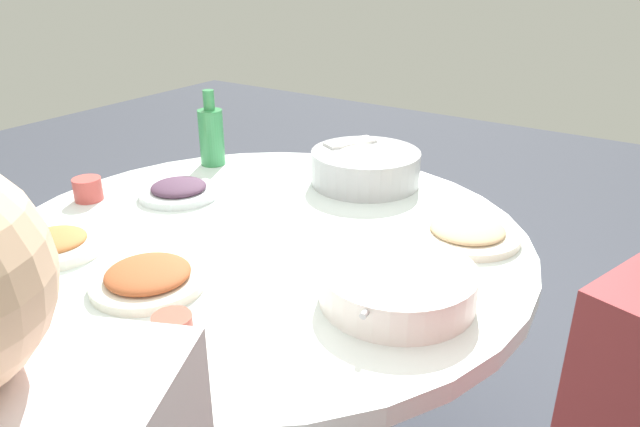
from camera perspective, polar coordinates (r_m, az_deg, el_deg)
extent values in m
cylinder|color=#99999E|center=(1.58, -5.05, -14.37)|extent=(0.11, 0.11, 0.67)
cylinder|color=white|center=(1.39, -5.58, -2.76)|extent=(1.23, 1.23, 0.04)
cylinder|color=#B2B5BA|center=(1.67, 4.36, 4.42)|extent=(0.30, 0.30, 0.09)
ellipsoid|color=white|center=(1.67, 4.37, 4.57)|extent=(0.25, 0.25, 0.10)
cube|color=white|center=(1.72, 2.91, 6.83)|extent=(0.16, 0.12, 0.01)
cylinder|color=silver|center=(1.12, 7.40, -6.73)|extent=(0.29, 0.29, 0.07)
cylinder|color=black|center=(1.12, 7.38, -7.01)|extent=(0.26, 0.26, 0.05)
cylinder|color=silver|center=(1.11, 7.47, -5.67)|extent=(0.32, 0.05, 0.01)
cylinder|color=silver|center=(1.63, -13.32, 1.94)|extent=(0.21, 0.21, 0.02)
ellipsoid|color=#4D334A|center=(1.62, -13.38, 2.47)|extent=(0.15, 0.15, 0.03)
cylinder|color=silver|center=(1.39, 13.87, -1.98)|extent=(0.24, 0.24, 0.02)
ellipsoid|color=tan|center=(1.39, 13.93, -1.44)|extent=(0.17, 0.17, 0.03)
cylinder|color=silver|center=(1.21, -16.05, -6.26)|extent=(0.23, 0.23, 0.02)
ellipsoid|color=#A5502B|center=(1.21, -16.15, -5.53)|extent=(0.17, 0.17, 0.04)
cylinder|color=white|center=(1.42, -24.03, -2.85)|extent=(0.21, 0.21, 0.02)
ellipsoid|color=#BE713B|center=(1.41, -24.13, -2.31)|extent=(0.14, 0.14, 0.03)
cylinder|color=#399153|center=(1.84, -10.34, 7.17)|extent=(0.07, 0.07, 0.17)
cylinder|color=#399153|center=(1.81, -10.60, 10.62)|extent=(0.03, 0.03, 0.06)
cylinder|color=#C05242|center=(1.00, -13.83, -11.20)|extent=(0.06, 0.06, 0.07)
cylinder|color=#BE4743|center=(1.67, -21.33, 2.18)|extent=(0.07, 0.07, 0.06)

